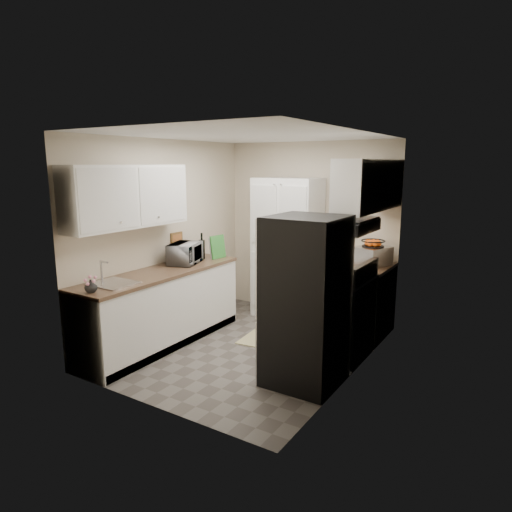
{
  "coord_description": "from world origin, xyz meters",
  "views": [
    {
      "loc": [
        2.83,
        -4.35,
        2.18
      ],
      "look_at": [
        0.01,
        0.15,
        1.11
      ],
      "focal_mm": 32.0,
      "sensor_mm": 36.0,
      "label": 1
    }
  ],
  "objects_px": {
    "pantry_cabinet": "(287,249)",
    "microwave": "(185,253)",
    "wine_bottle": "(202,247)",
    "electric_range": "(338,316)",
    "refrigerator": "(306,301)",
    "toaster_oven": "(372,256)"
  },
  "relations": [
    {
      "from": "microwave",
      "to": "toaster_oven",
      "type": "bearing_deg",
      "value": -79.96
    },
    {
      "from": "microwave",
      "to": "wine_bottle",
      "type": "distance_m",
      "value": 0.36
    },
    {
      "from": "microwave",
      "to": "toaster_oven",
      "type": "xyz_separation_m",
      "value": [
        2.09,
        1.17,
        -0.01
      ]
    },
    {
      "from": "wine_bottle",
      "to": "toaster_oven",
      "type": "height_order",
      "value": "wine_bottle"
    },
    {
      "from": "wine_bottle",
      "to": "electric_range",
      "type": "bearing_deg",
      "value": -0.78
    },
    {
      "from": "pantry_cabinet",
      "to": "wine_bottle",
      "type": "bearing_deg",
      "value": -132.81
    },
    {
      "from": "electric_range",
      "to": "refrigerator",
      "type": "distance_m",
      "value": 0.88
    },
    {
      "from": "electric_range",
      "to": "toaster_oven",
      "type": "relative_size",
      "value": 2.68
    },
    {
      "from": "microwave",
      "to": "wine_bottle",
      "type": "xyz_separation_m",
      "value": [
        -0.01,
        0.36,
        0.03
      ]
    },
    {
      "from": "pantry_cabinet",
      "to": "microwave",
      "type": "bearing_deg",
      "value": -123.12
    },
    {
      "from": "refrigerator",
      "to": "pantry_cabinet",
      "type": "bearing_deg",
      "value": 123.46
    },
    {
      "from": "pantry_cabinet",
      "to": "electric_range",
      "type": "distance_m",
      "value": 1.58
    },
    {
      "from": "toaster_oven",
      "to": "microwave",
      "type": "bearing_deg",
      "value": -131.55
    },
    {
      "from": "electric_range",
      "to": "refrigerator",
      "type": "relative_size",
      "value": 0.66
    },
    {
      "from": "pantry_cabinet",
      "to": "refrigerator",
      "type": "height_order",
      "value": "pantry_cabinet"
    },
    {
      "from": "refrigerator",
      "to": "wine_bottle",
      "type": "distance_m",
      "value": 2.15
    },
    {
      "from": "microwave",
      "to": "wine_bottle",
      "type": "height_order",
      "value": "wine_bottle"
    },
    {
      "from": "electric_range",
      "to": "refrigerator",
      "type": "bearing_deg",
      "value": -92.48
    },
    {
      "from": "pantry_cabinet",
      "to": "electric_range",
      "type": "xyz_separation_m",
      "value": [
        1.17,
        -0.93,
        -0.52
      ]
    },
    {
      "from": "electric_range",
      "to": "refrigerator",
      "type": "height_order",
      "value": "refrigerator"
    },
    {
      "from": "pantry_cabinet",
      "to": "wine_bottle",
      "type": "distance_m",
      "value": 1.23
    },
    {
      "from": "pantry_cabinet",
      "to": "toaster_oven",
      "type": "distance_m",
      "value": 1.27
    }
  ]
}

